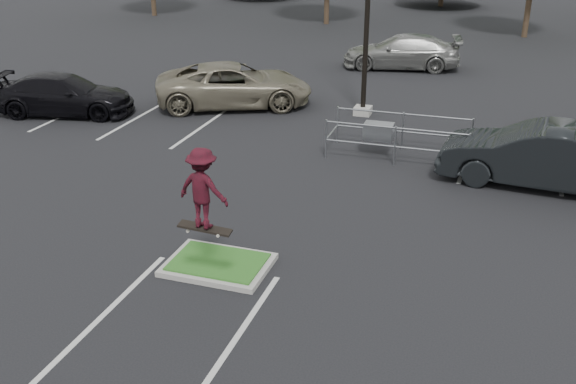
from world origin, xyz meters
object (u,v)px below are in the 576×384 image
(skateboarder, at_px, (203,189))
(car_far_silver, at_px, (403,52))
(car_l_black, at_px, (63,94))
(car_l_tan, at_px, (232,85))
(car_r_charc, at_px, (539,155))
(cart_corral, at_px, (383,132))

(skateboarder, relative_size, car_far_silver, 0.32)
(car_far_silver, bearing_deg, car_l_black, -53.62)
(car_l_tan, xyz_separation_m, car_far_silver, (5.12, 8.31, -0.04))
(car_r_charc, height_order, car_far_silver, car_r_charc)
(car_l_black, xyz_separation_m, car_r_charc, (16.50, -1.63, 0.14))
(skateboarder, xyz_separation_m, car_far_silver, (0.40, 20.81, -1.51))
(cart_corral, xyz_separation_m, car_l_tan, (-6.52, 3.51, 0.05))
(skateboarder, bearing_deg, car_r_charc, -120.80)
(cart_corral, bearing_deg, skateboarder, -102.09)
(skateboarder, height_order, car_far_silver, skateboarder)
(skateboarder, xyz_separation_m, car_r_charc, (6.27, 8.00, -1.42))
(car_l_tan, distance_m, car_r_charc, 11.89)
(skateboarder, height_order, car_l_tan, skateboarder)
(cart_corral, distance_m, car_l_tan, 7.40)
(car_l_tan, height_order, car_l_black, car_l_tan)
(skateboarder, relative_size, car_l_black, 0.34)
(cart_corral, distance_m, skateboarder, 9.30)
(cart_corral, relative_size, car_l_black, 0.85)
(car_l_black, height_order, car_r_charc, car_r_charc)
(cart_corral, distance_m, car_l_black, 12.03)
(car_l_black, bearing_deg, car_far_silver, -57.11)
(car_l_tan, bearing_deg, car_l_black, 93.11)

